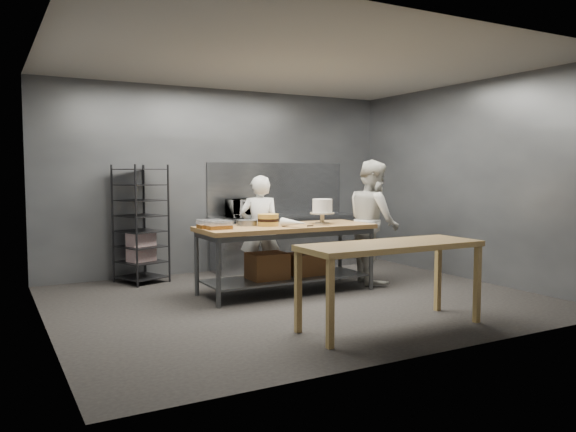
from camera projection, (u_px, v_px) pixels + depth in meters
The scene contains 16 objects.
ground at pixel (298, 299), 7.25m from camera, with size 6.00×6.00×0.00m, color black.
back_wall at pixel (224, 181), 9.32m from camera, with size 6.00×0.04×3.00m, color #4C4F54.
work_table at pixel (285, 251), 7.61m from camera, with size 2.40×0.90×0.92m.
near_counter at pixel (391, 251), 5.87m from camera, with size 2.00×0.70×0.90m.
back_counter at pixel (286, 242), 9.60m from camera, with size 2.60×0.60×0.90m.
splashback_panel at pixel (277, 189), 9.80m from camera, with size 2.60×0.02×0.90m, color slate.
speed_rack at pixel (141, 225), 8.31m from camera, with size 0.79×0.82×1.75m.
chef_behind at pixel (260, 230), 8.14m from camera, with size 0.58×0.38×1.59m, color white.
chef_right at pixel (373, 221), 8.31m from camera, with size 0.88×0.69×1.82m, color silver.
microwave at pixel (245, 208), 9.19m from camera, with size 0.54×0.37×0.30m, color black.
frosted_cake_stand at pixel (322, 208), 7.80m from camera, with size 0.34×0.34×0.35m.
layer_cake at pixel (268, 220), 7.50m from camera, with size 0.28×0.28×0.16m.
cake_pans at pixel (231, 224), 7.42m from camera, with size 0.68×0.40×0.07m.
piping_bag at pixel (294, 223), 7.31m from camera, with size 0.12×0.12×0.38m, color white.
offset_spatula at pixel (316, 226), 7.47m from camera, with size 0.36×0.02×0.02m.
pastry_clamshells at pixel (214, 224), 7.13m from camera, with size 0.36×0.40×0.11m.
Camera 1 is at (-3.53, -6.21, 1.63)m, focal length 35.00 mm.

